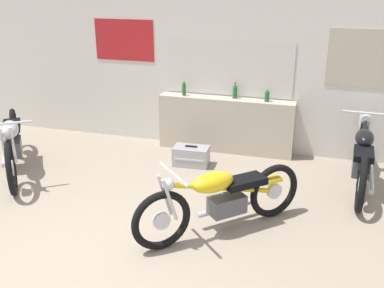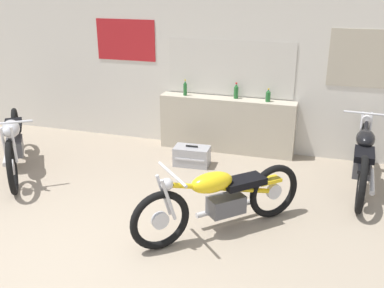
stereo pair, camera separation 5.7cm
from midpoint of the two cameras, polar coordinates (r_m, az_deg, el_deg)
name	(u,v)px [view 2 (the right image)]	position (r m, az deg, el deg)	size (l,w,h in m)	color
ground_plane	(65,272)	(4.70, -15.44, -15.36)	(24.00, 24.00, 0.00)	gray
wall_back	(186,60)	(7.33, -0.58, 10.57)	(10.00, 0.07, 2.80)	silver
sill_counter	(226,125)	(7.21, 4.63, 2.43)	(2.16, 0.28, 0.88)	#B7AD99
bottle_leftmost	(185,88)	(7.22, -0.65, 7.08)	(0.06, 0.06, 0.26)	#23662D
bottle_left_center	(236,91)	(7.08, 5.85, 6.67)	(0.07, 0.07, 0.25)	#23662D
bottle_center	(268,96)	(6.96, 9.88, 6.05)	(0.07, 0.07, 0.20)	#23662D
motorcycle_yellow	(221,198)	(4.96, 4.00, -6.87)	(1.57, 1.53, 0.84)	black
motorcycle_silver	(13,142)	(6.93, -21.52, 0.28)	(1.35, 1.87, 0.94)	black
motorcycle_black	(363,158)	(6.33, 21.15, -1.72)	(0.64, 2.04, 0.91)	black
hard_case_silver	(192,156)	(6.74, 0.23, -1.53)	(0.54, 0.34, 0.31)	#9E9EA3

